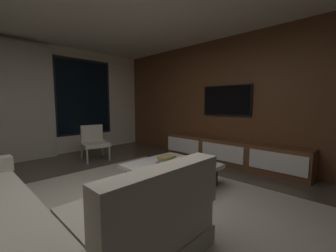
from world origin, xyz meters
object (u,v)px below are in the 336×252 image
object	(u,v)px
coffee_table	(172,175)
accent_chair_near_window	(94,141)
media_console	(229,153)
mounted_tv	(226,100)
sectional_couch	(18,227)
book_stack_on_coffee_table	(166,160)

from	to	relation	value
coffee_table	accent_chair_near_window	bearing A→B (deg)	91.09
media_console	mounted_tv	size ratio (longest dim) A/B	2.77
sectional_couch	coffee_table	size ratio (longest dim) A/B	2.16
coffee_table	mounted_tv	xyz separation A→B (m)	(1.92, 0.17, 1.16)
mounted_tv	accent_chair_near_window	bearing A→B (deg)	131.31
coffee_table	media_console	xyz separation A→B (m)	(1.74, -0.02, 0.06)
coffee_table	accent_chair_near_window	world-z (taller)	accent_chair_near_window
coffee_table	book_stack_on_coffee_table	world-z (taller)	book_stack_on_coffee_table
sectional_couch	mounted_tv	size ratio (longest dim) A/B	2.23
coffee_table	mounted_tv	size ratio (longest dim) A/B	1.04
accent_chair_near_window	media_console	xyz separation A→B (m)	(1.78, -2.43, -0.18)
sectional_couch	mounted_tv	world-z (taller)	mounted_tv
coffee_table	accent_chair_near_window	xyz separation A→B (m)	(-0.05, 2.41, 0.25)
coffee_table	sectional_couch	bearing A→B (deg)	-175.29
accent_chair_near_window	mounted_tv	world-z (taller)	mounted_tv
media_console	book_stack_on_coffee_table	bearing A→B (deg)	176.29
accent_chair_near_window	coffee_table	bearing A→B (deg)	-88.91
coffee_table	book_stack_on_coffee_table	distance (m)	0.25
media_console	sectional_couch	bearing A→B (deg)	-177.87
mounted_tv	media_console	bearing A→B (deg)	-132.48
media_console	mounted_tv	xyz separation A→B (m)	(0.18, 0.20, 1.10)
book_stack_on_coffee_table	media_console	distance (m)	1.77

